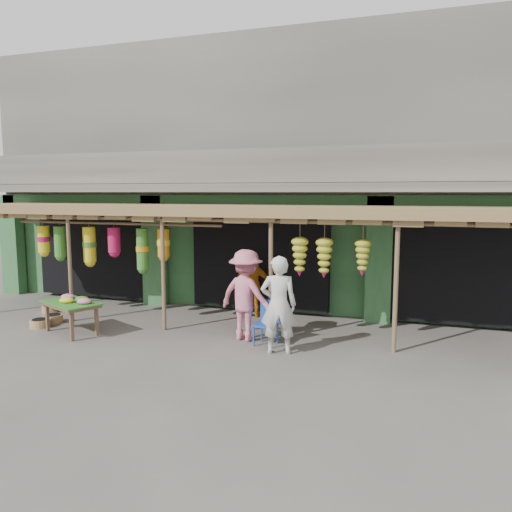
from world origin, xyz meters
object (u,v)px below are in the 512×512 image
(blue_chair, at_px, (267,320))
(person_shopper, at_px, (246,295))
(person_front, at_px, (279,305))
(person_vendor, at_px, (253,285))
(flower_table, at_px, (72,304))

(blue_chair, height_order, person_shopper, person_shopper)
(person_front, xyz_separation_m, person_vendor, (-1.39, 2.55, -0.15))
(blue_chair, relative_size, person_shopper, 0.47)
(blue_chair, distance_m, person_vendor, 2.30)
(blue_chair, height_order, person_front, person_front)
(blue_chair, bearing_deg, flower_table, -163.95)
(person_shopper, bearing_deg, blue_chair, -179.67)
(blue_chair, xyz_separation_m, person_front, (0.38, -0.51, 0.45))
(person_vendor, bearing_deg, flower_table, 29.49)
(blue_chair, xyz_separation_m, person_vendor, (-1.01, 2.04, 0.31))
(blue_chair, bearing_deg, person_front, -45.61)
(flower_table, distance_m, person_vendor, 4.22)
(flower_table, bearing_deg, blue_chair, 32.97)
(flower_table, distance_m, blue_chair, 4.34)
(person_front, bearing_deg, flower_table, -13.86)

